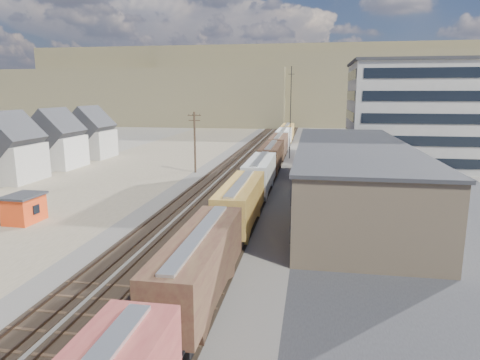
% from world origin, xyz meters
% --- Properties ---
extents(ground, '(300.00, 300.00, 0.00)m').
position_xyz_m(ground, '(0.00, 0.00, 0.00)').
color(ground, '#6B6356').
rests_on(ground, ground).
extents(ballast_bed, '(18.00, 200.00, 0.06)m').
position_xyz_m(ballast_bed, '(0.00, 50.00, 0.03)').
color(ballast_bed, '#4C4742').
rests_on(ballast_bed, ground).
extents(dirt_yard, '(24.00, 180.00, 0.03)m').
position_xyz_m(dirt_yard, '(-20.00, 40.00, 0.01)').
color(dirt_yard, '#6E644B').
rests_on(dirt_yard, ground).
extents(asphalt_lot, '(26.00, 120.00, 0.04)m').
position_xyz_m(asphalt_lot, '(22.00, 35.00, 0.02)').
color(asphalt_lot, '#232326').
rests_on(asphalt_lot, ground).
extents(rail_tracks, '(11.40, 200.00, 0.24)m').
position_xyz_m(rail_tracks, '(-0.55, 50.00, 0.11)').
color(rail_tracks, black).
rests_on(rail_tracks, ground).
extents(freight_train, '(3.00, 119.74, 4.46)m').
position_xyz_m(freight_train, '(3.80, 36.53, 2.79)').
color(freight_train, black).
rests_on(freight_train, ground).
extents(warehouse, '(12.40, 40.40, 7.25)m').
position_xyz_m(warehouse, '(14.98, 25.00, 3.65)').
color(warehouse, tan).
rests_on(warehouse, ground).
extents(office_tower, '(22.60, 18.60, 18.45)m').
position_xyz_m(office_tower, '(27.95, 54.95, 9.26)').
color(office_tower, '#9E998E').
rests_on(office_tower, ground).
extents(utility_pole_north, '(2.20, 0.32, 10.00)m').
position_xyz_m(utility_pole_north, '(-8.50, 42.00, 5.30)').
color(utility_pole_north, '#382619').
rests_on(utility_pole_north, ground).
extents(radio_mast, '(1.20, 0.16, 18.00)m').
position_xyz_m(radio_mast, '(6.00, 60.00, 9.12)').
color(radio_mast, black).
rests_on(radio_mast, ground).
extents(hills_north, '(265.00, 80.00, 32.00)m').
position_xyz_m(hills_north, '(0.17, 167.92, 14.10)').
color(hills_north, brown).
rests_on(hills_north, ground).
extents(maintenance_shed, '(3.23, 4.10, 2.92)m').
position_xyz_m(maintenance_shed, '(-18.32, 12.46, 1.49)').
color(maintenance_shed, '#E44015').
rests_on(maintenance_shed, ground).
extents(parked_car_red, '(3.75, 4.73, 1.51)m').
position_xyz_m(parked_car_red, '(17.33, 7.46, 0.75)').
color(parked_car_red, '#A30F24').
rests_on(parked_car_red, ground).
extents(parked_car_blue, '(5.42, 4.99, 1.41)m').
position_xyz_m(parked_car_blue, '(20.41, 56.58, 0.70)').
color(parked_car_blue, navy).
rests_on(parked_car_blue, ground).
extents(parked_car_far, '(2.63, 5.19, 1.69)m').
position_xyz_m(parked_car_far, '(32.81, 54.54, 0.85)').
color(parked_car_far, silver).
rests_on(parked_car_far, ground).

